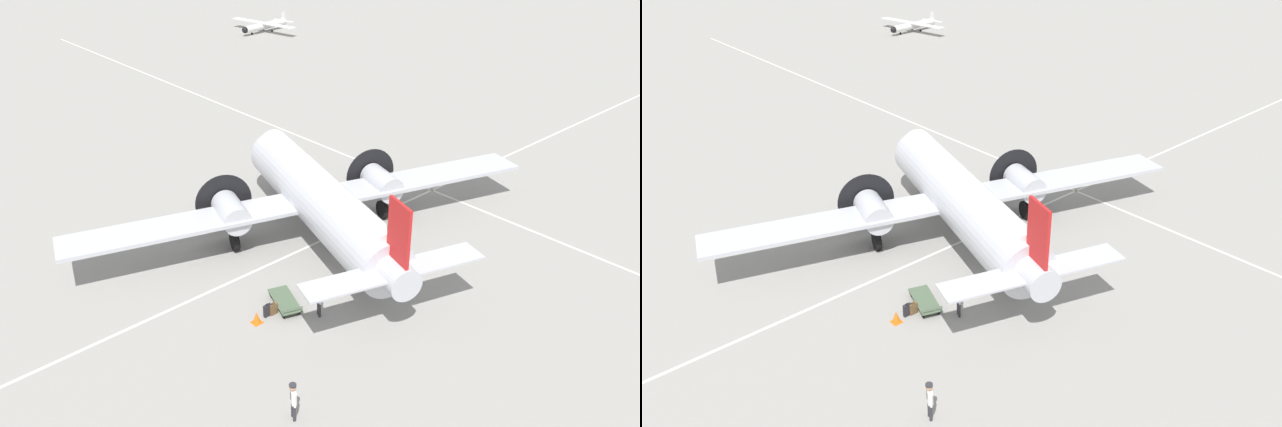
# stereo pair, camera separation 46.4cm
# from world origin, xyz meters

# --- Properties ---
(ground_plane) EXTENTS (300.00, 300.00, 0.00)m
(ground_plane) POSITION_xyz_m (0.00, 0.00, 0.00)
(ground_plane) COLOR gray
(apron_line_eastwest) EXTENTS (120.00, 0.16, 0.01)m
(apron_line_eastwest) POSITION_xyz_m (0.00, 0.06, 0.00)
(apron_line_eastwest) COLOR silver
(apron_line_eastwest) RESTS_ON ground_plane
(apron_line_northsouth) EXTENTS (0.16, 120.00, 0.01)m
(apron_line_northsouth) POSITION_xyz_m (9.74, 0.00, 0.00)
(apron_line_northsouth) COLOR silver
(apron_line_northsouth) RESTS_ON ground_plane
(airliner_main) EXTENTS (25.84, 17.73, 6.08)m
(airliner_main) POSITION_xyz_m (0.14, 0.44, 2.61)
(airliner_main) COLOR silver
(airliner_main) RESTS_ON ground_plane
(crew_foreground) EXTENTS (0.36, 0.52, 1.65)m
(crew_foreground) POSITION_xyz_m (-9.29, -8.83, 1.03)
(crew_foreground) COLOR #2D2D33
(crew_foreground) RESTS_ON ground_plane
(passenger_boarding) EXTENTS (0.34, 0.52, 1.68)m
(passenger_boarding) POSITION_xyz_m (-4.45, -4.85, 1.03)
(passenger_boarding) COLOR #2D2D33
(passenger_boarding) RESTS_ON ground_plane
(suitcase_near_door) EXTENTS (0.40, 0.16, 0.60)m
(suitcase_near_door) POSITION_xyz_m (-5.92, -3.39, 0.28)
(suitcase_near_door) COLOR brown
(suitcase_near_door) RESTS_ON ground_plane
(suitcase_upright_spare) EXTENTS (0.40, 0.15, 0.64)m
(suitcase_upright_spare) POSITION_xyz_m (-6.20, -3.32, 0.30)
(suitcase_upright_spare) COLOR #232328
(suitcase_upright_spare) RESTS_ON ground_plane
(baggage_cart) EXTENTS (1.66, 2.43, 0.56)m
(baggage_cart) POSITION_xyz_m (-5.13, -3.24, 0.28)
(baggage_cart) COLOR #4C6047
(baggage_cart) RESTS_ON ground_plane
(light_aircraft_distant) EXTENTS (8.17, 10.91, 2.07)m
(light_aircraft_distant) POSITION_xyz_m (31.67, 46.15, 0.85)
(light_aircraft_distant) COLOR white
(light_aircraft_distant) RESTS_ON ground_plane
(traffic_cone) EXTENTS (0.45, 0.45, 0.59)m
(traffic_cone) POSITION_xyz_m (-6.87, -3.39, 0.27)
(traffic_cone) COLOR orange
(traffic_cone) RESTS_ON ground_plane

